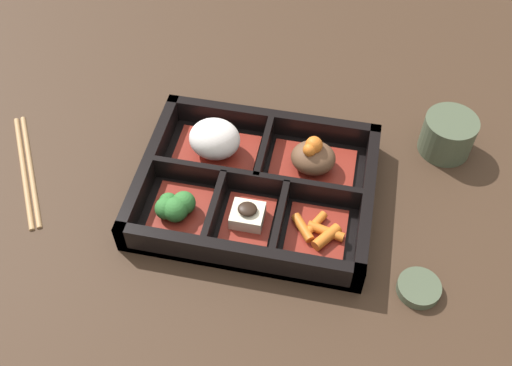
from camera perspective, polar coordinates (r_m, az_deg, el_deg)
ground_plane at (r=0.77m, az=0.00°, el=-1.16°), size 3.00×3.00×0.00m
bento_base at (r=0.77m, az=0.00°, el=-0.93°), size 0.29×0.23×0.01m
bento_rim at (r=0.75m, az=-0.04°, el=-0.30°), size 0.29×0.23×0.04m
bowl_rice at (r=0.78m, az=-3.94°, el=3.95°), size 0.11×0.08×0.06m
bowl_stew at (r=0.77m, az=5.44°, el=2.29°), size 0.11×0.08×0.06m
bowl_greens at (r=0.73m, az=-7.62°, el=-2.33°), size 0.07×0.08×0.04m
bowl_tofu at (r=0.72m, az=-0.86°, el=-3.30°), size 0.06×0.08×0.03m
bowl_carrots at (r=0.72m, az=5.88°, el=-4.66°), size 0.07×0.08×0.02m
tea_cup at (r=0.84m, az=17.83°, el=4.46°), size 0.07×0.07×0.05m
chopsticks at (r=0.85m, az=-21.02°, el=1.30°), size 0.12×0.18×0.01m
sauce_dish at (r=0.71m, az=15.25°, el=-9.61°), size 0.05×0.05×0.01m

